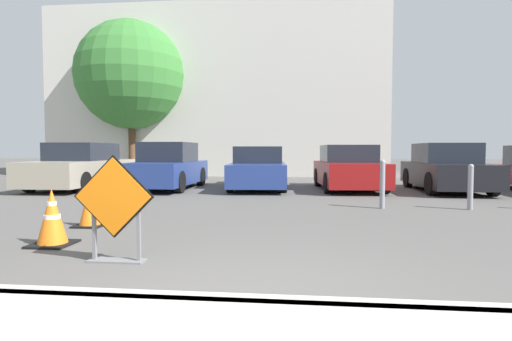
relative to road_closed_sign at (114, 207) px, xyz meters
The scene contains 14 objects.
ground_plane 8.87m from the road_closed_sign, 79.43° to the left, with size 96.00×96.00×0.00m, color #565451.
curb_lip 2.16m from the road_closed_sign, 38.82° to the right, with size 24.90×0.20×0.14m.
road_closed_sign is the anchor object (origin of this frame).
traffic_cone_nearest 1.45m from the road_closed_sign, 149.56° to the left, with size 0.52×0.52×0.77m.
traffic_cone_second 2.52m from the road_closed_sign, 124.60° to the left, with size 0.47×0.47×0.68m.
parked_car_nearest 10.02m from the road_closed_sign, 121.44° to the left, with size 1.98×4.72×1.54m.
parked_car_second 8.94m from the road_closed_sign, 104.47° to the left, with size 1.83×4.15×1.56m.
parked_car_third 9.26m from the road_closed_sign, 85.33° to the left, with size 2.08×4.78×1.42m.
parked_car_fourth 9.73m from the road_closed_sign, 67.36° to the left, with size 2.10×4.12×1.46m.
parked_car_fifth 11.04m from the road_closed_sign, 52.37° to the left, with size 1.91×4.05×1.51m.
bollard_nearest 6.14m from the road_closed_sign, 49.86° to the left, with size 0.12×0.12×1.08m.
bollard_second 7.47m from the road_closed_sign, 38.91° to the left, with size 0.12×0.12×0.99m.
building_facade_backdrop 17.99m from the road_closed_sign, 97.10° to the left, with size 17.29×5.00×8.60m.
street_tree_behind_lot 16.55m from the road_closed_sign, 112.45° to the left, with size 5.29×5.29×7.64m.
Camera 1 is at (0.45, -3.03, 1.29)m, focal length 28.00 mm.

